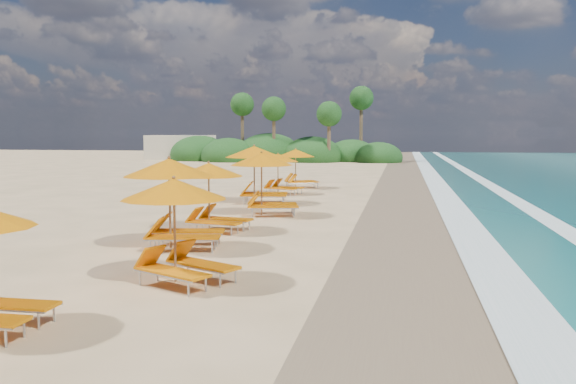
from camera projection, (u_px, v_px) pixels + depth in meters
ground at (288, 230)px, 18.64m from camera, size 160.00×160.00×0.00m
wet_sand at (419, 234)px, 17.89m from camera, size 4.00×160.00×0.01m
surf_foam at (513, 236)px, 17.38m from camera, size 4.00×160.00×0.01m
station_2 at (180, 223)px, 11.95m from camera, size 2.87×2.86×2.17m
station_3 at (177, 197)px, 15.59m from camera, size 2.92×2.78×2.44m
station_4 at (214, 192)px, 18.34m from camera, size 2.58×2.46×2.17m
station_5 at (267, 179)px, 21.94m from camera, size 2.93×2.84×2.37m
station_6 at (259, 170)px, 25.68m from camera, size 3.02×2.87×2.55m
station_7 at (281, 171)px, 29.56m from camera, size 2.62×2.55×2.07m
station_8 at (299, 166)px, 33.00m from camera, size 2.90×2.89×2.21m
treeline at (277, 152)px, 64.89m from camera, size 25.80×8.80×9.74m
beach_building at (181, 147)px, 69.55m from camera, size 7.00×5.00×2.80m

